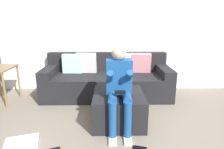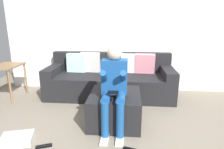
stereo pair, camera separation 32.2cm
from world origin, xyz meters
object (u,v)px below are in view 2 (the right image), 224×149
Objects in this scene: couch_sectional at (110,80)px; ottoman at (115,108)px; storage_bin at (17,139)px; remote_by_storage_bin at (44,146)px; person_seated at (114,84)px; side_table at (7,71)px.

couch_sectional is 3.03× the size of ottoman.
storage_bin is 0.39m from remote_by_storage_bin.
remote_by_storage_bin is at bearing -147.76° from person_seated.
person_seated is (0.18, -1.30, 0.35)m from couch_sectional.
remote_by_storage_bin is (-0.82, -0.52, -0.66)m from person_seated.
remote_by_storage_bin is at bearing -139.00° from ottoman.
couch_sectional is 1.95m from remote_by_storage_bin.
ottoman is 2.30m from side_table.
storage_bin is at bearing -56.28° from side_table.
ottoman reaches higher than remote_by_storage_bin.
couch_sectional is 2.13× the size of person_seated.
side_table is (-2.14, 0.97, -0.11)m from person_seated.
side_table is 3.49× the size of remote_by_storage_bin.
side_table is (-0.95, 1.42, 0.52)m from storage_bin.
side_table is at bearing -170.51° from couch_sectional.
person_seated is 1.74× the size of side_table.
person_seated reaches higher than side_table.
side_table is (-1.96, -0.33, 0.24)m from couch_sectional.
remote_by_storage_bin is at bearing -109.39° from couch_sectional.
person_seated is at bearing 20.55° from storage_bin.
ottoman is 2.14× the size of storage_bin.
remote_by_storage_bin is (-0.64, -1.81, -0.31)m from couch_sectional.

